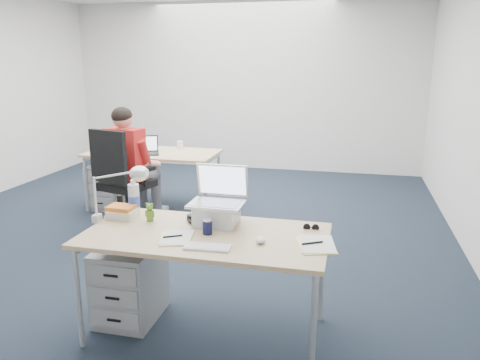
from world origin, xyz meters
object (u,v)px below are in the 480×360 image
Objects in this scene: can_koozie at (207,227)px; far_cup at (180,145)px; water_bottle at (134,197)px; cordless_phone at (120,204)px; dark_laptop at (145,145)px; desk_near at (205,240)px; computer_mouse at (261,240)px; seated_person at (133,167)px; desk_far at (153,156)px; book_stack at (122,212)px; silver_laptop at (216,197)px; bear_figurine at (150,212)px; wireless_keyboard at (207,247)px; drawer_pedestal_near at (130,282)px; headphones at (200,219)px; office_chair at (125,201)px; desk_lamp at (112,193)px; sunglasses at (311,227)px; drawer_pedestal_far at (109,186)px.

far_cup is at bearing 113.97° from can_koozie.
cordless_phone is at bearing 171.83° from water_bottle.
water_bottle is at bearing -91.90° from dark_laptop.
water_bottle is at bearing -76.68° from far_cup.
water_bottle is at bearing 157.80° from desk_near.
seated_person is at bearing 125.36° from computer_mouse.
cordless_phone is 2.24m from dark_laptop.
book_stack is (0.81, -2.39, 0.09)m from desk_far.
silver_laptop is 0.25m from can_koozie.
book_stack is at bearing 166.61° from can_koozie.
computer_mouse is at bearing -9.96° from can_koozie.
seated_person is 2.44m from can_koozie.
bear_figurine reaches higher than book_stack.
cordless_phone is (-0.84, 0.51, 0.06)m from wireless_keyboard.
computer_mouse is at bearing -8.00° from drawer_pedestal_near.
cordless_phone reaches higher than headphones.
can_koozie is (0.62, -0.07, 0.51)m from drawer_pedestal_near.
office_chair is (0.00, -0.80, -0.36)m from desk_far.
desk_lamp is at bearing -60.59° from cordless_phone.
wireless_keyboard is at bearing -3.01° from desk_lamp.
cordless_phone is at bearing 176.14° from sunglasses.
drawer_pedestal_far is 3.59m from computer_mouse.
desk_near and desk_far have the same top height.
dark_laptop is at bearing 112.75° from water_bottle.
office_chair is 0.95m from drawer_pedestal_far.
sunglasses is (1.35, 0.08, -0.03)m from book_stack.
dark_laptop reaches higher than far_cup.
desk_near is 2.33m from office_chair.
desk_far is at bearing 108.77° from book_stack.
desk_lamp reaches higher than can_koozie.
desk_near is 2.96m from desk_far.
desk_lamp is at bearing -167.53° from silver_laptop.
desk_lamp is at bearing 176.14° from can_koozie.
desk_lamp is (0.00, -0.12, 0.17)m from book_stack.
book_stack is at bearing 166.67° from desk_near.
water_bottle is at bearing 174.86° from silver_laptop.
cordless_phone is at bearing -71.90° from desk_far.
book_stack is 0.63× the size of dark_laptop.
seated_person is 5.81× the size of headphones.
wireless_keyboard reaches higher than drawer_pedestal_far.
seated_person is 13.89× the size of computer_mouse.
silver_laptop is 0.72m from desk_lamp.
computer_mouse is (0.38, -0.07, 0.06)m from desk_near.
sunglasses is 1.38m from desk_lamp.
drawer_pedestal_near is (0.89, -1.68, -0.05)m from office_chair.
office_chair is 2.89× the size of silver_laptop.
seated_person is 2.72m from sunglasses.
seated_person reaches higher than desk_far.
seated_person is at bearing 129.10° from desk_lamp.
drawer_pedestal_far is at bearing 133.20° from silver_laptop.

